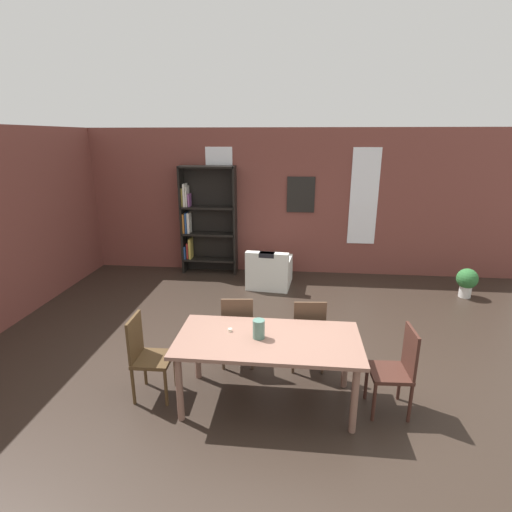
{
  "coord_description": "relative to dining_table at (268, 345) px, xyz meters",
  "views": [
    {
      "loc": [
        0.11,
        -4.05,
        2.8
      ],
      "look_at": [
        -0.47,
        1.69,
        1.03
      ],
      "focal_mm": 27.53,
      "sensor_mm": 36.0,
      "label": 1
    }
  ],
  "objects": [
    {
      "name": "ground_plane",
      "position": [
        0.13,
        0.4,
        -0.69
      ],
      "size": [
        10.88,
        10.88,
        0.0
      ],
      "primitive_type": "plane",
      "color": "#2E231C"
    },
    {
      "name": "back_wall_brick",
      "position": [
        0.13,
        4.45,
        0.79
      ],
      "size": [
        9.37,
        0.12,
        2.96
      ],
      "primitive_type": "cube",
      "color": "brown",
      "rests_on": "ground"
    },
    {
      "name": "window_pane_0",
      "position": [
        -1.33,
        4.38,
        0.94
      ],
      "size": [
        0.55,
        0.02,
        1.93
      ],
      "primitive_type": "cube",
      "color": "white"
    },
    {
      "name": "window_pane_1",
      "position": [
        1.6,
        4.38,
        0.94
      ],
      "size": [
        0.55,
        0.02,
        1.93
      ],
      "primitive_type": "cube",
      "color": "white"
    },
    {
      "name": "dining_table",
      "position": [
        0.0,
        0.0,
        0.0
      ],
      "size": [
        1.93,
        0.94,
        0.78
      ],
      "color": "#815C4D",
      "rests_on": "ground"
    },
    {
      "name": "vase_on_table",
      "position": [
        -0.1,
        0.0,
        0.19
      ],
      "size": [
        0.13,
        0.13,
        0.2
      ],
      "primitive_type": "cylinder",
      "color": "#4C7266",
      "rests_on": "dining_table"
    },
    {
      "name": "tealight_candle_0",
      "position": [
        -0.42,
        0.11,
        0.1
      ],
      "size": [
        0.04,
        0.04,
        0.03
      ],
      "primitive_type": "cylinder",
      "color": "silver",
      "rests_on": "dining_table"
    },
    {
      "name": "dining_chair_far_right",
      "position": [
        0.44,
        0.7,
        -0.18
      ],
      "size": [
        0.43,
        0.43,
        0.95
      ],
      "color": "#433021",
      "rests_on": "ground"
    },
    {
      "name": "dining_chair_far_left",
      "position": [
        -0.43,
        0.7,
        -0.18
      ],
      "size": [
        0.44,
        0.44,
        0.95
      ],
      "color": "#4A3525",
      "rests_on": "ground"
    },
    {
      "name": "dining_chair_head_right",
      "position": [
        1.34,
        0.0,
        -0.18
      ],
      "size": [
        0.42,
        0.42,
        0.95
      ],
      "color": "#3E2119",
      "rests_on": "ground"
    },
    {
      "name": "dining_chair_head_left",
      "position": [
        -1.34,
        -0.0,
        -0.18
      ],
      "size": [
        0.41,
        0.41,
        0.95
      ],
      "color": "#49341C",
      "rests_on": "ground"
    },
    {
      "name": "bookshelf_tall",
      "position": [
        -1.63,
        4.2,
        0.44
      ],
      "size": [
        1.15,
        0.32,
        2.23
      ],
      "color": "black",
      "rests_on": "ground"
    },
    {
      "name": "armchair_white",
      "position": [
        -0.23,
        3.49,
        -0.42
      ],
      "size": [
        0.88,
        0.88,
        0.75
      ],
      "color": "silver",
      "rests_on": "ground"
    },
    {
      "name": "potted_plant_by_shelf",
      "position": [
        3.34,
        3.3,
        -0.38
      ],
      "size": [
        0.36,
        0.36,
        0.53
      ],
      "color": "silver",
      "rests_on": "ground"
    },
    {
      "name": "framed_picture",
      "position": [
        0.34,
        4.38,
        0.96
      ],
      "size": [
        0.56,
        0.03,
        0.72
      ],
      "primitive_type": "cube",
      "color": "black"
    }
  ]
}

